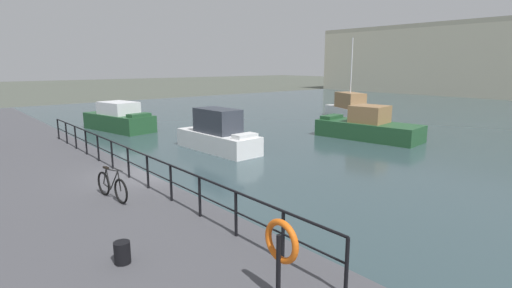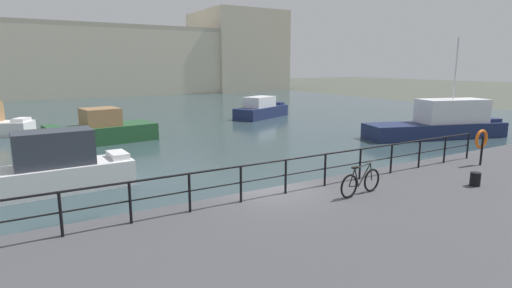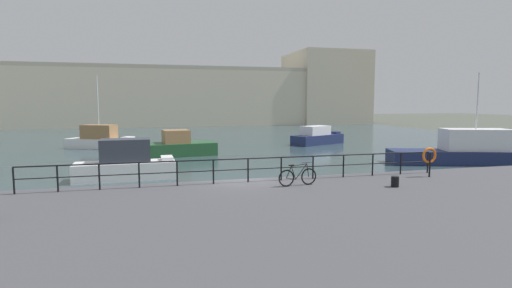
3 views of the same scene
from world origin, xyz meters
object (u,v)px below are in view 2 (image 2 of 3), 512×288
Objects in this scene: moored_small_launch at (442,123)px; moored_cabin_cruiser at (100,131)px; moored_green_narrowboat at (261,109)px; life_ring_stand at (481,140)px; parked_bicycle at (361,182)px; moored_white_yacht at (56,168)px; harbor_building at (107,60)px; mooring_bollard at (475,179)px.

moored_cabin_cruiser is (-20.63, 9.87, -0.23)m from moored_small_launch.
moored_green_narrowboat is 24.36m from life_ring_stand.
life_ring_stand is at bearing -3.43° from parked_bicycle.
life_ring_stand is (10.94, -18.25, 1.25)m from moored_cabin_cruiser.
life_ring_stand is (-4.60, -23.89, 1.24)m from moored_green_narrowboat.
moored_white_yacht is 11.61m from parked_bicycle.
parked_bicycle is at bearing -141.02° from moored_green_narrowboat.
moored_green_narrowboat is (5.96, -40.95, -5.03)m from harbor_building.
life_ring_stand is (1.36, -64.84, -3.79)m from harbor_building.
harbor_building is at bearing 78.92° from parked_bicycle.
harbor_building is at bearing -109.55° from moored_cabin_cruiser.
moored_small_launch is at bearing 146.50° from moored_cabin_cruiser.
parked_bicycle is 4.01× the size of mooring_bollard.
moored_small_launch is 16.33m from moored_green_narrowboat.
moored_small_launch reaches higher than moored_green_narrowboat.
moored_small_launch is 7.25× the size of life_ring_stand.
life_ring_stand is (14.26, -8.47, 1.10)m from moored_white_yacht.
harbor_building is 13.65× the size of moored_white_yacht.
moored_white_yacht reaches higher than moored_green_narrowboat.
moored_cabin_cruiser is at bearing 112.19° from mooring_bollard.
harbor_building is at bearing 72.31° from moored_green_narrowboat.
life_ring_stand is at bearing -126.88° from moored_green_narrowboat.
moored_cabin_cruiser is 16.54m from moored_green_narrowboat.
harbor_building is at bearing 74.83° from moored_white_yacht.
moored_small_launch is at bearing -78.93° from harbor_building.
harbor_building is at bearing 118.11° from moored_small_launch.
moored_green_narrowboat is at bearing 73.66° from mooring_bollard.
moored_green_narrowboat is (-5.09, 15.51, -0.22)m from moored_small_launch.
parked_bicycle is 6.76m from life_ring_stand.
moored_white_yacht is 15.19m from mooring_bollard.
moored_white_yacht is at bearing 138.66° from mooring_bollard.
moored_cabin_cruiser is 21.40m from mooring_bollard.
life_ring_stand reaches higher than parked_bicycle.
moored_white_yacht is at bearing 63.32° from moored_cabin_cruiser.
moored_cabin_cruiser reaches higher than mooring_bollard.
harbor_building is 64.97m from life_ring_stand.
moored_white_yacht is at bearing -102.89° from harbor_building.
parked_bicycle is at bearing -94.71° from harbor_building.
harbor_building is 66.58m from mooring_bollard.
moored_green_narrowboat is 4.76× the size of life_ring_stand.
moored_white_yacht is (-3.32, -9.78, 0.16)m from moored_cabin_cruiser.
moored_cabin_cruiser is at bearing 171.46° from moored_small_launch.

